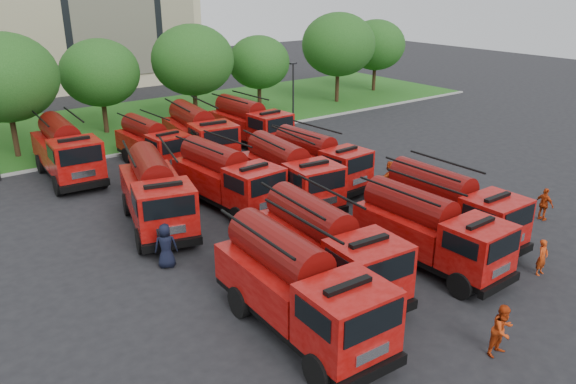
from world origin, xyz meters
The scene contains 28 objects.
ground centered at (0.00, 0.00, 0.00)m, with size 140.00×140.00×0.00m, color black.
lawn centered at (0.00, 26.00, 0.06)m, with size 70.00×16.00×0.12m, color #245416.
curb centered at (0.00, 17.90, 0.07)m, with size 70.00×0.30×0.14m, color gray.
tree_2 centered at (-8.00, 21.50, 5.35)m, with size 6.72×6.72×8.22m.
tree_3 centered at (-1.00, 24.00, 4.68)m, with size 5.88×5.88×7.19m.
tree_4 centered at (6.00, 22.50, 5.22)m, with size 6.55×6.55×8.01m.
tree_5 centered at (13.00, 23.50, 4.35)m, with size 5.46×5.46×6.68m.
tree_6 centered at (21.00, 22.00, 5.49)m, with size 6.89×6.89×8.42m.
tree_7 centered at (28.00, 24.00, 4.82)m, with size 6.05×6.05×7.39m.
lamp_post_1 centered at (12.00, 17.20, 2.90)m, with size 0.60×0.25×5.11m.
fire_truck_0 centered at (-5.12, -5.43, 1.71)m, with size 3.00×7.57×3.40m.
fire_truck_1 centered at (-2.34, -3.63, 1.66)m, with size 3.11×7.44×3.31m.
fire_truck_2 centered at (2.08, -4.95, 1.58)m, with size 2.65×6.94×3.13m.
fire_truck_3 centered at (4.88, -3.79, 1.60)m, with size 2.61×7.02×3.19m.
fire_truck_4 centered at (-5.20, 5.57, 1.70)m, with size 4.37×7.84×3.39m.
fire_truck_5 centered at (-1.26, 5.59, 1.63)m, with size 3.03×7.28×3.24m.
fire_truck_6 centered at (1.72, 4.18, 1.64)m, with size 3.18×7.39×3.27m.
fire_truck_7 centered at (4.70, 5.33, 1.53)m, with size 2.82×6.84×3.05m.
fire_truck_8 centered at (-6.49, 15.27, 1.74)m, with size 3.18×7.76×3.46m.
fire_truck_9 centered at (-1.42, 14.44, 1.49)m, with size 2.66×6.60×2.95m.
fire_truck_10 centered at (1.64, 13.89, 1.74)m, with size 3.48×7.83×3.45m.
fire_truck_11 centered at (6.05, 14.54, 1.65)m, with size 2.93×7.33×3.29m.
firefighter_0 centered at (5.15, -8.29, 0.00)m, with size 0.56×0.41×1.53m, color #B0330D.
firefighter_1 centered at (-0.75, -10.35, 0.00)m, with size 0.86×0.47×1.78m, color #B0330D.
firefighter_2 centered at (10.39, -5.35, 0.00)m, with size 0.98×0.55×1.66m, color #B0330D.
firefighter_3 centered at (4.21, -1.45, 0.00)m, with size 1.13×0.58×1.74m, color black.
firefighter_4 centered at (-6.72, 1.41, 0.00)m, with size 0.95×0.62×1.93m, color black.
firefighter_5 centered at (6.80, 1.62, 0.00)m, with size 1.84×0.79×1.98m, color #B0330D.
Camera 1 is at (-15.20, -18.25, 11.30)m, focal length 35.00 mm.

